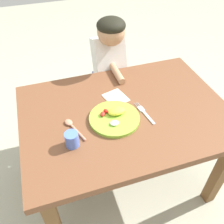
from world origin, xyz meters
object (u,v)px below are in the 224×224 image
Objects in this scene: drinking_cup at (72,139)px; person at (109,75)px; spoon at (72,126)px; fork at (145,113)px; plate at (114,117)px.

person reaches higher than drinking_cup.
spoon is 0.13m from drinking_cup.
fork is at bearing -114.02° from spoon.
person is at bearing -54.91° from spoon.
plate is at bearing -114.00° from spoon.
plate is 1.49× the size of spoon.
drinking_cup reaches higher than plate.
drinking_cup reaches higher than fork.
fork is 0.45m from drinking_cup.
spoon is at bearing 78.53° from fork.
drinking_cup reaches higher than spoon.
spoon is 0.18× the size of person.
plate is 1.42× the size of fork.
person is at bearing -5.26° from fork.
plate is 0.18m from fork.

